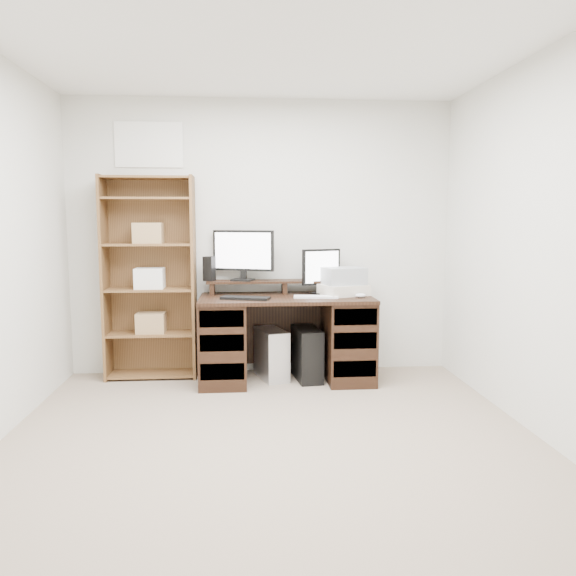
{
  "coord_description": "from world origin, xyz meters",
  "views": [
    {
      "loc": [
        -0.17,
        -3.2,
        1.42
      ],
      "look_at": [
        0.2,
        1.43,
        0.85
      ],
      "focal_mm": 35.0,
      "sensor_mm": 36.0,
      "label": 1
    }
  ],
  "objects": [
    {
      "name": "keyboard_black",
      "position": [
        -0.16,
        1.49,
        0.76
      ],
      "size": [
        0.43,
        0.25,
        0.02
      ],
      "primitive_type": "cube",
      "rotation": [
        0.0,
        0.0,
        -0.3
      ],
      "color": "black",
      "rests_on": "desk"
    },
    {
      "name": "tower_black",
      "position": [
        0.39,
        1.66,
        0.23
      ],
      "size": [
        0.25,
        0.48,
        0.46
      ],
      "rotation": [
        0.0,
        0.0,
        0.12
      ],
      "color": "black",
      "rests_on": "ground"
    },
    {
      "name": "riser_shelf",
      "position": [
        0.2,
        1.85,
        0.84
      ],
      "size": [
        1.4,
        0.22,
        0.12
      ],
      "color": "black",
      "rests_on": "desk"
    },
    {
      "name": "monitor_small",
      "position": [
        0.53,
        1.79,
        0.97
      ],
      "size": [
        0.36,
        0.19,
        0.4
      ],
      "rotation": [
        0.0,
        0.0,
        0.36
      ],
      "color": "black",
      "rests_on": "desk"
    },
    {
      "name": "mouse",
      "position": [
        0.83,
        1.51,
        0.77
      ],
      "size": [
        0.11,
        0.1,
        0.04
      ],
      "primitive_type": "ellipsoid",
      "rotation": [
        0.0,
        0.0,
        0.4
      ],
      "color": "silver",
      "rests_on": "desk"
    },
    {
      "name": "keyboard_white",
      "position": [
        0.45,
        1.53,
        0.76
      ],
      "size": [
        0.39,
        0.16,
        0.02
      ],
      "primitive_type": "cube",
      "rotation": [
        0.0,
        0.0,
        -0.12
      ],
      "color": "white",
      "rests_on": "desk"
    },
    {
      "name": "speaker",
      "position": [
        -0.48,
        1.85,
        0.98
      ],
      "size": [
        0.12,
        0.12,
        0.22
      ],
      "primitive_type": "cube",
      "rotation": [
        0.0,
        0.0,
        -0.41
      ],
      "color": "black",
      "rests_on": "riser_shelf"
    },
    {
      "name": "printer",
      "position": [
        0.71,
        1.68,
        0.8
      ],
      "size": [
        0.47,
        0.42,
        0.1
      ],
      "primitive_type": "cube",
      "rotation": [
        0.0,
        0.0,
        0.39
      ],
      "color": "beige",
      "rests_on": "desk"
    },
    {
      "name": "room",
      "position": [
        -0.0,
        0.0,
        1.25
      ],
      "size": [
        3.54,
        4.04,
        2.54
      ],
      "color": "gray",
      "rests_on": "ground"
    },
    {
      "name": "bookshelf",
      "position": [
        -1.0,
        1.86,
        0.92
      ],
      "size": [
        0.8,
        0.3,
        1.8
      ],
      "color": "brown",
      "rests_on": "ground"
    },
    {
      "name": "monitor_wide",
      "position": [
        -0.17,
        1.85,
        1.12
      ],
      "size": [
        0.55,
        0.24,
        0.45
      ],
      "rotation": [
        0.0,
        0.0,
        -0.37
      ],
      "color": "black",
      "rests_on": "riser_shelf"
    },
    {
      "name": "tower_silver",
      "position": [
        0.07,
        1.72,
        0.22
      ],
      "size": [
        0.31,
        0.48,
        0.44
      ],
      "primitive_type": "cube",
      "rotation": [
        0.0,
        0.0,
        0.28
      ],
      "color": "silver",
      "rests_on": "ground"
    },
    {
      "name": "basket",
      "position": [
        0.71,
        1.68,
        0.92
      ],
      "size": [
        0.4,
        0.33,
        0.15
      ],
      "primitive_type": "cube",
      "rotation": [
        0.0,
        0.0,
        0.25
      ],
      "color": "#91969B",
      "rests_on": "printer"
    },
    {
      "name": "desk",
      "position": [
        0.2,
        1.64,
        0.39
      ],
      "size": [
        1.5,
        0.7,
        0.75
      ],
      "color": "black",
      "rests_on": "ground"
    }
  ]
}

